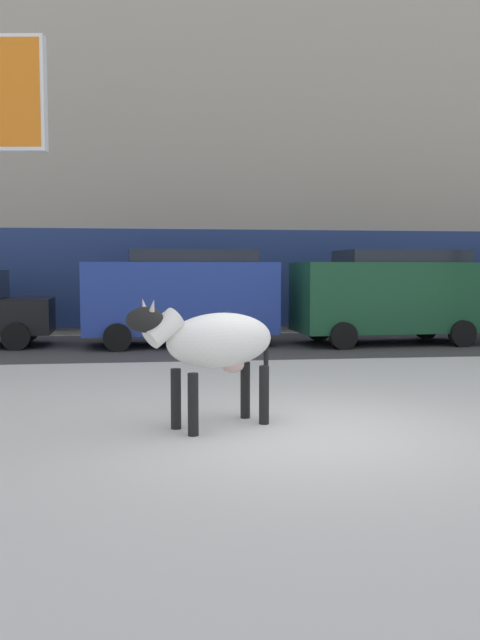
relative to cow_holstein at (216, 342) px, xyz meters
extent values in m
plane|color=silver|center=(1.02, -0.39, -1.00)|extent=(120.00, 120.00, 0.00)
cube|color=#423F3F|center=(1.02, 8.36, -1.00)|extent=(60.00, 5.60, 0.01)
cube|color=#A39989|center=(1.02, 14.39, 5.50)|extent=(44.00, 6.00, 13.00)
cube|color=navy|center=(1.02, 11.34, 0.60)|extent=(43.12, 0.10, 2.80)
ellipsoid|color=silver|center=(0.06, 0.01, 0.02)|extent=(1.52, 1.18, 0.64)
ellipsoid|color=black|center=(0.07, 0.21, 0.07)|extent=(0.63, 0.51, 0.40)
cylinder|color=black|center=(-0.29, -0.39, -0.65)|extent=(0.12, 0.12, 0.70)
cylinder|color=black|center=(-0.47, -0.04, -0.65)|extent=(0.12, 0.12, 0.70)
cylinder|color=black|center=(0.58, 0.07, -0.65)|extent=(0.12, 0.12, 0.70)
cylinder|color=black|center=(0.40, 0.41, -0.65)|extent=(0.12, 0.12, 0.70)
cylinder|color=silver|center=(-0.61, -0.33, 0.20)|extent=(0.54, 0.45, 0.44)
ellipsoid|color=black|center=(-0.80, -0.43, 0.30)|extent=(0.50, 0.42, 0.28)
cone|color=beige|center=(-0.72, -0.51, 0.46)|extent=(0.11, 0.13, 0.15)
cone|color=beige|center=(-0.82, -0.32, 0.46)|extent=(0.11, 0.13, 0.15)
cylinder|color=black|center=(0.65, 0.32, -0.23)|extent=(0.06, 0.06, 0.60)
ellipsoid|color=beige|center=(0.21, 0.09, -0.28)|extent=(0.36, 0.34, 0.20)
cylinder|color=black|center=(-3.99, 9.67, -0.68)|extent=(0.65, 0.26, 0.64)
cylinder|color=black|center=(-3.88, 7.92, -0.68)|extent=(0.65, 0.26, 0.64)
cube|color=#233D9E|center=(-0.13, 8.42, 0.17)|extent=(4.70, 2.16, 1.70)
cube|color=#1E232D|center=(0.17, 8.44, 1.17)|extent=(3.09, 1.84, 0.30)
cylinder|color=black|center=(1.31, 9.46, -0.68)|extent=(0.65, 0.26, 0.64)
cylinder|color=black|center=(1.42, 7.56, -0.68)|extent=(0.65, 0.26, 0.64)
cylinder|color=black|center=(-1.68, 9.28, -0.68)|extent=(0.65, 0.26, 0.64)
cylinder|color=black|center=(-1.57, 7.39, -0.68)|extent=(0.65, 0.26, 0.64)
cube|color=#194C2D|center=(5.03, 8.14, 0.17)|extent=(4.70, 2.16, 1.70)
cube|color=#1E232D|center=(5.33, 8.16, 1.17)|extent=(3.09, 1.84, 0.30)
cylinder|color=black|center=(6.47, 9.18, -0.68)|extent=(0.65, 0.26, 0.64)
cylinder|color=black|center=(6.58, 7.28, -0.68)|extent=(0.65, 0.26, 0.64)
cylinder|color=black|center=(3.49, 9.00, -0.68)|extent=(0.65, 0.26, 0.64)
cylinder|color=black|center=(3.60, 7.11, -0.68)|extent=(0.65, 0.26, 0.64)
cylinder|color=#282833|center=(-2.97, 11.60, -0.56)|extent=(0.24, 0.24, 0.88)
cube|color=#386B42|center=(-2.97, 11.60, 0.20)|extent=(0.36, 0.22, 0.64)
sphere|color=beige|center=(-2.97, 11.60, 0.63)|extent=(0.20, 0.20, 0.20)
cylinder|color=#282833|center=(-1.96, 11.60, -0.56)|extent=(0.24, 0.24, 0.88)
cube|color=#386B42|center=(-1.96, 11.60, 0.20)|extent=(0.36, 0.22, 0.64)
sphere|color=tan|center=(-1.96, 11.60, 0.63)|extent=(0.20, 0.20, 0.20)
cylinder|color=#282833|center=(1.06, 11.60, -0.56)|extent=(0.24, 0.24, 0.88)
cube|color=brown|center=(1.06, 11.60, 0.20)|extent=(0.36, 0.22, 0.64)
sphere|color=beige|center=(1.06, 11.60, 0.63)|extent=(0.20, 0.20, 0.20)
camera|label=1|loc=(-0.68, -7.56, 0.83)|focal=36.89mm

